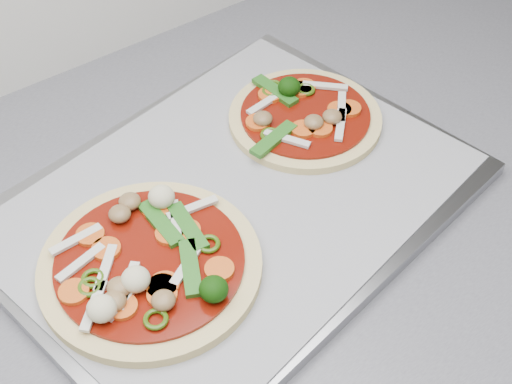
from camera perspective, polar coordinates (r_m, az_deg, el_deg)
countertop at (r=0.67m, az=-4.52°, el=-4.64°), size 3.60×0.60×0.04m
baking_tray at (r=0.67m, az=-1.80°, el=-0.80°), size 0.48×0.39×0.01m
parchment at (r=0.67m, az=-1.82°, el=-0.33°), size 0.47×0.38×0.00m
pizza_left at (r=0.61m, az=-8.52°, el=-5.72°), size 0.24×0.24×0.03m
pizza_right at (r=0.74m, az=3.81°, el=6.14°), size 0.19×0.19×0.03m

